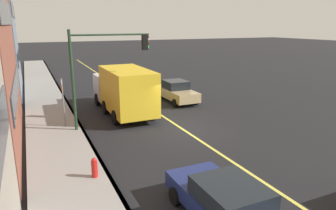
{
  "coord_description": "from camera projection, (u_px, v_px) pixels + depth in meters",
  "views": [
    {
      "loc": [
        -14.78,
        7.76,
        5.87
      ],
      "look_at": [
        -1.57,
        1.71,
        2.05
      ],
      "focal_mm": 32.77,
      "sensor_mm": 36.0,
      "label": 1
    }
  ],
  "objects": [
    {
      "name": "traffic_light_mast",
      "position": [
        104.0,
        61.0,
        16.98
      ],
      "size": [
        0.28,
        4.53,
        5.63
      ],
      "color": "#1E3823",
      "rests_on": "ground"
    },
    {
      "name": "sidewalk_slab",
      "position": [
        60.0,
        148.0,
        14.87
      ],
      "size": [
        80.0,
        3.01,
        0.15
      ],
      "primitive_type": "cube",
      "color": "gray",
      "rests_on": "ground"
    },
    {
      "name": "street_sign_post",
      "position": [
        63.0,
        100.0,
        17.39
      ],
      "size": [
        0.6,
        0.08,
        2.95
      ],
      "color": "slate",
      "rests_on": "ground"
    },
    {
      "name": "lane_stripe_center",
      "position": [
        184.0,
        130.0,
        17.61
      ],
      "size": [
        80.0,
        0.16,
        0.01
      ],
      "primitive_type": "cube",
      "color": "#D8CC4C",
      "rests_on": "ground"
    },
    {
      "name": "ground",
      "position": [
        184.0,
        130.0,
        17.61
      ],
      "size": [
        200.0,
        200.0,
        0.0
      ],
      "primitive_type": "plane",
      "color": "black"
    },
    {
      "name": "curb_edge",
      "position": [
        90.0,
        143.0,
        15.45
      ],
      "size": [
        80.0,
        0.16,
        0.15
      ],
      "primitive_type": "cube",
      "color": "slate",
      "rests_on": "ground"
    },
    {
      "name": "car_navy",
      "position": [
        227.0,
        203.0,
        9.13
      ],
      "size": [
        4.61,
        2.08,
        1.42
      ],
      "color": "navy",
      "rests_on": "ground"
    },
    {
      "name": "fire_hydrant",
      "position": [
        95.0,
        169.0,
        11.81
      ],
      "size": [
        0.24,
        0.24,
        0.94
      ],
      "color": "red",
      "rests_on": "ground"
    },
    {
      "name": "car_tan",
      "position": [
        176.0,
        91.0,
        24.0
      ],
      "size": [
        4.5,
        1.96,
        1.62
      ],
      "color": "tan",
      "rests_on": "ground"
    },
    {
      "name": "truck_yellow",
      "position": [
        124.0,
        90.0,
        20.44
      ],
      "size": [
        7.39,
        2.67,
        3.14
      ],
      "color": "silver",
      "rests_on": "ground"
    }
  ]
}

